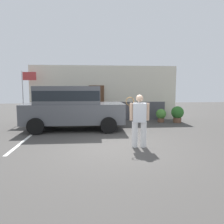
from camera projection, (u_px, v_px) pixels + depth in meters
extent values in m
plane|color=#423F3D|center=(115.00, 147.00, 7.37)|extent=(40.00, 40.00, 0.00)
cube|color=silver|center=(27.00, 138.00, 8.54)|extent=(0.12, 4.40, 0.01)
cube|color=beige|center=(105.00, 93.00, 13.22)|extent=(8.81, 0.30, 3.27)
cube|color=#4C4C51|center=(105.00, 111.00, 13.14)|extent=(7.40, 0.10, 1.10)
cube|color=brown|center=(97.00, 103.00, 13.02)|extent=(0.90, 0.06, 2.10)
cube|color=#4C4F54|center=(74.00, 113.00, 10.23)|extent=(4.62, 1.94, 0.90)
cube|color=#4C4F54|center=(69.00, 95.00, 10.11)|extent=(2.92, 1.79, 0.80)
cube|color=black|center=(69.00, 95.00, 10.11)|extent=(2.86, 1.81, 0.44)
cylinder|color=black|center=(106.00, 119.00, 11.35)|extent=(0.72, 0.27, 0.72)
cylinder|color=black|center=(109.00, 125.00, 9.47)|extent=(0.72, 0.27, 0.72)
cylinder|color=black|center=(45.00, 119.00, 11.09)|extent=(0.72, 0.27, 0.72)
cylinder|color=black|center=(36.00, 126.00, 9.21)|extent=(0.72, 0.27, 0.72)
cylinder|color=white|center=(143.00, 135.00, 7.31)|extent=(0.20, 0.20, 0.85)
cylinder|color=white|center=(135.00, 134.00, 7.32)|extent=(0.20, 0.20, 0.85)
cube|color=silver|center=(139.00, 113.00, 7.23)|extent=(0.47, 0.32, 0.64)
sphere|color=beige|center=(140.00, 98.00, 7.17)|extent=(0.24, 0.24, 0.24)
cylinder|color=beige|center=(148.00, 112.00, 7.22)|extent=(0.11, 0.11, 0.58)
cylinder|color=beige|center=(131.00, 112.00, 7.23)|extent=(0.11, 0.11, 0.58)
torus|color=olive|center=(130.00, 101.00, 7.24)|extent=(0.29, 0.07, 0.29)
cylinder|color=olive|center=(130.00, 108.00, 7.27)|extent=(0.03, 0.03, 0.20)
cylinder|color=brown|center=(161.00, 120.00, 12.52)|extent=(0.37, 0.37, 0.23)
sphere|color=#4C8C38|center=(161.00, 114.00, 12.48)|extent=(0.57, 0.57, 0.57)
cylinder|color=brown|center=(177.00, 120.00, 12.38)|extent=(0.45, 0.45, 0.28)
sphere|color=#2D6B28|center=(177.00, 112.00, 12.33)|extent=(0.70, 0.70, 0.70)
cylinder|color=silver|center=(23.00, 97.00, 12.16)|extent=(0.05, 0.05, 2.88)
cube|color=#B23838|center=(29.00, 76.00, 12.06)|extent=(0.75, 0.10, 0.45)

